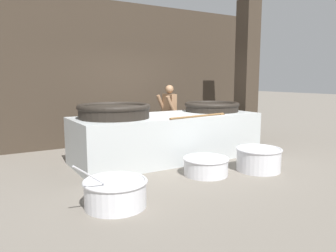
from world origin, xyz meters
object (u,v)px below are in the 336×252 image
at_px(prep_bowl_meat, 259,158).
at_px(giant_wok_near, 114,110).
at_px(prep_bowl_extra, 206,165).
at_px(cook, 169,113).
at_px(prep_bowl_vegetables, 115,192).
at_px(giant_wok_far, 212,106).

bearing_deg(prep_bowl_meat, giant_wok_near, 140.88).
relative_size(giant_wok_near, prep_bowl_extra, 1.74).
relative_size(cook, prep_bowl_vegetables, 1.44).
relative_size(giant_wok_far, prep_bowl_extra, 1.55).
bearing_deg(prep_bowl_vegetables, prep_bowl_meat, 4.91).
relative_size(prep_bowl_vegetables, prep_bowl_extra, 1.31).
bearing_deg(cook, prep_bowl_extra, 71.09).
relative_size(giant_wok_far, prep_bowl_meat, 1.51).
distance_m(giant_wok_near, giant_wok_far, 2.43).
height_order(giant_wok_near, giant_wok_far, giant_wok_near).
bearing_deg(giant_wok_near, prep_bowl_meat, -39.12).
height_order(giant_wok_near, prep_bowl_extra, giant_wok_near).
bearing_deg(prep_bowl_extra, giant_wok_near, 127.86).
relative_size(cook, prep_bowl_meat, 1.82).
height_order(giant_wok_far, prep_bowl_meat, giant_wok_far).
bearing_deg(prep_bowl_vegetables, giant_wok_near, 68.13).
height_order(giant_wok_near, prep_bowl_vegetables, giant_wok_near).
bearing_deg(cook, prep_bowl_meat, 92.25).
xyz_separation_m(cook, prep_bowl_vegetables, (-2.74, -3.13, -0.63)).
relative_size(giant_wok_far, prep_bowl_vegetables, 1.19).
distance_m(giant_wok_near, prep_bowl_extra, 2.05).
distance_m(giant_wok_far, cook, 1.22).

